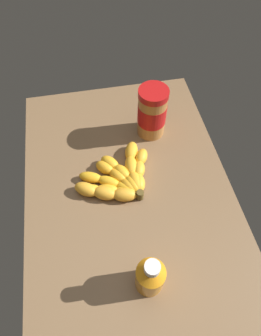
{
  "coord_description": "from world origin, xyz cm",
  "views": [
    {
      "loc": [
        40.71,
        -7.01,
        71.69
      ],
      "look_at": [
        -2.32,
        1.14,
        5.5
      ],
      "focal_mm": 30.86,
      "sensor_mm": 36.0,
      "label": 1
    }
  ],
  "objects": [
    {
      "name": "honey_bottle",
      "position": [
        26.8,
        0.47,
        6.35
      ],
      "size": [
        6.5,
        6.5,
        14.31
      ],
      "color": "orange",
      "rests_on": "ground_plane"
    },
    {
      "name": "banana_bunch",
      "position": [
        -1.9,
        -2.12,
        1.75
      ],
      "size": [
        20.54,
        24.06,
        3.77
      ],
      "color": "gold",
      "rests_on": "ground_plane"
    },
    {
      "name": "ground_plane",
      "position": [
        0.0,
        0.0,
        -1.79
      ],
      "size": [
        84.0,
        58.18,
        3.57
      ],
      "primitive_type": "cube",
      "color": "brown"
    },
    {
      "name": "peanut_butter_jar",
      "position": [
        -18.88,
        10.87,
        8.47
      ],
      "size": [
        8.81,
        8.81,
        17.02
      ],
      "color": "#B27238",
      "rests_on": "ground_plane"
    }
  ]
}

